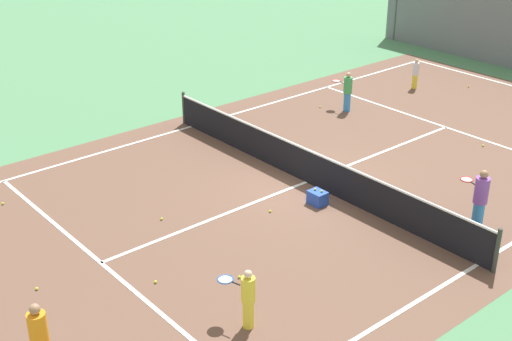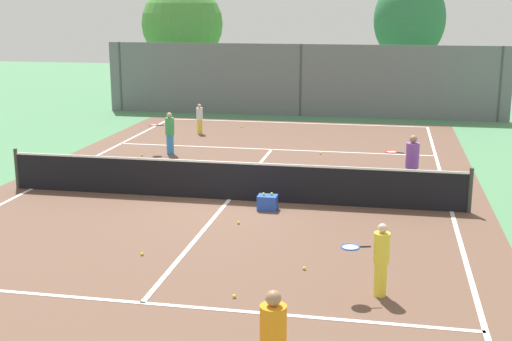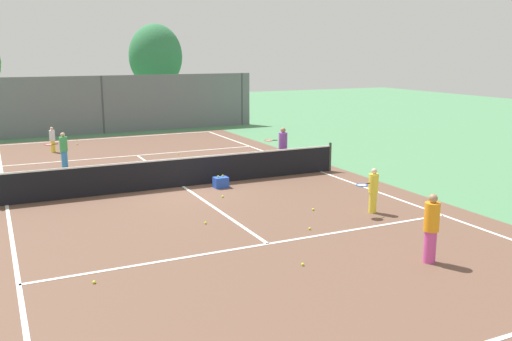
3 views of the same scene
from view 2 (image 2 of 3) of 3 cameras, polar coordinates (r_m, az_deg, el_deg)
ground_plane at (r=17.56m, az=-2.22°, el=-2.44°), size 80.00×80.00×0.00m
court_surface at (r=17.56m, az=-2.22°, el=-2.44°), size 13.00×25.00×0.01m
tennis_net at (r=17.43m, az=-2.24°, el=-0.83°), size 11.90×0.10×1.10m
perimeter_fence at (r=30.85m, az=3.73°, el=7.49°), size 18.00×0.12×3.20m
tree_0 at (r=36.29m, az=12.65°, el=12.14°), size 3.59×3.38×6.33m
tree_1 at (r=37.04m, az=-6.15°, el=12.01°), size 4.26×4.26×6.04m
player_0 at (r=23.00m, az=-7.23°, el=3.15°), size 0.87×0.34×1.40m
player_1 at (r=18.22m, az=12.80°, el=0.49°), size 0.92×0.56×1.60m
player_2 at (r=11.86m, az=10.25°, el=-7.22°), size 0.86×0.49×1.29m
player_3 at (r=26.61m, az=-4.71°, el=4.33°), size 0.25×0.25×1.16m
ball_crate at (r=16.65m, az=0.96°, el=-2.68°), size 0.47×0.36×0.43m
tennis_ball_0 at (r=13.02m, az=4.04°, el=-8.12°), size 0.07×0.07×0.07m
tennis_ball_1 at (r=22.95m, az=-9.46°, el=1.28°), size 0.07×0.07×0.07m
tennis_ball_2 at (r=11.83m, az=-1.82°, el=-10.40°), size 0.07×0.07×0.07m
tennis_ball_5 at (r=15.61m, az=-1.47°, el=-4.37°), size 0.07×0.07×0.07m
tennis_ball_6 at (r=28.03m, az=-1.21°, el=3.67°), size 0.07×0.07×0.07m
tennis_ball_8 at (r=22.98m, az=5.37°, el=1.42°), size 0.07×0.07×0.07m
tennis_ball_9 at (r=13.89m, az=-9.46°, el=-6.87°), size 0.07×0.07×0.07m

